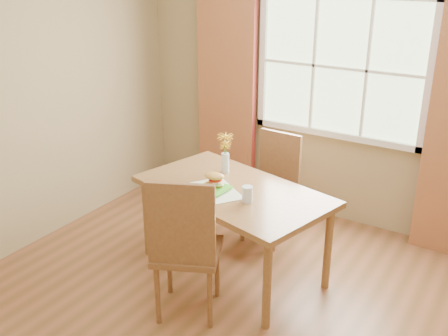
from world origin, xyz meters
TOP-DOWN VIEW (x-y plane):
  - room at (0.00, 0.00)m, footprint 4.24×3.84m
  - window at (0.00, 1.87)m, footprint 1.62×0.06m
  - curtain_left at (-1.15, 1.78)m, footprint 0.65×0.08m
  - dining_table at (-0.32, 0.53)m, footprint 1.69×1.20m
  - chair_near at (-0.28, -0.18)m, footprint 0.61×0.61m
  - chair_far at (-0.31, 1.23)m, footprint 0.43×0.43m
  - placemat at (-0.42, 0.39)m, footprint 0.56×0.53m
  - plate at (-0.42, 0.41)m, footprint 0.24×0.24m
  - croissant_sandwich at (-0.44, 0.44)m, footprint 0.18×0.14m
  - water_glass at (-0.11, 0.38)m, footprint 0.08×0.08m
  - flower_vase at (-0.55, 0.78)m, footprint 0.14×0.14m

SIDE VIEW (x-z plane):
  - chair_far at x=-0.31m, z-range 0.05..1.03m
  - chair_near at x=-0.28m, z-range 0.05..1.15m
  - dining_table at x=-0.32m, z-range 0.30..1.04m
  - placemat at x=-0.42m, z-range 0.74..0.75m
  - plate at x=-0.42m, z-range 0.75..0.76m
  - water_glass at x=-0.11m, z-range 0.74..0.86m
  - croissant_sandwich at x=-0.44m, z-range 0.76..0.88m
  - flower_vase at x=-0.55m, z-range 0.78..1.12m
  - curtain_left at x=-1.15m, z-range 0.00..2.20m
  - room at x=0.00m, z-range -0.02..2.72m
  - window at x=0.00m, z-range 0.84..2.16m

